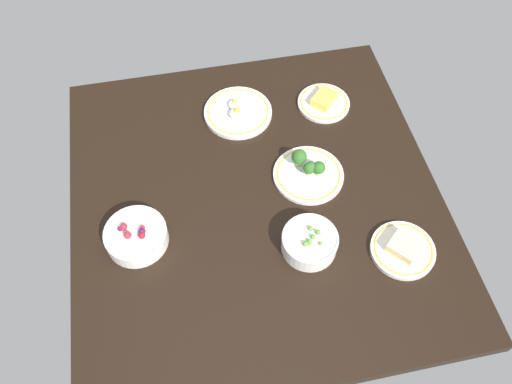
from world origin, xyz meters
The scene contains 7 objects.
dining_table centered at (0.00, 0.00, 2.00)cm, with size 114.01×108.69×4.00cm, color black.
plate_cheese centered at (-31.63, 29.63, 5.14)cm, with size 17.47×17.47×3.93cm.
bowl_peas centered at (19.84, 10.99, 7.14)cm, with size 15.64×15.64×7.07cm.
plate_broccoli centered at (-4.27, 17.01, 5.79)cm, with size 21.53×21.53×7.53cm.
plate_eggs centered at (-32.94, 0.55, 5.18)cm, with size 22.48×22.48×5.26cm.
bowl_berries centered at (8.29, -35.59, 6.87)cm, with size 17.52×17.52×7.04cm.
plate_sandwich centered at (26.22, 36.16, 5.40)cm, with size 17.97×17.97×4.62cm.
Camera 1 is at (83.28, -16.88, 133.34)cm, focal length 36.50 mm.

